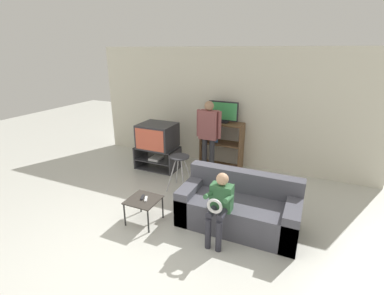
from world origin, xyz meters
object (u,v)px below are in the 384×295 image
object	(u,v)px
television_flat	(223,112)
folding_stool	(180,162)
snack_table	(143,202)
person_standing_adult	(209,131)
remote_control_black	(142,197)
tv_stand	(158,158)
media_shelf	(222,145)
person_seated_child	(220,203)
remote_control_white	(146,199)
couch	(239,208)
television_main	(157,136)

from	to	relation	value
television_flat	folding_stool	size ratio (longest dim) A/B	0.95
snack_table	person_standing_adult	xyz separation A→B (m)	(0.25, 2.07, 0.60)
folding_stool	remote_control_black	size ratio (longest dim) A/B	4.77
snack_table	person_standing_adult	distance (m)	2.17
tv_stand	remote_control_black	distance (m)	2.05
media_shelf	person_standing_adult	world-z (taller)	person_standing_adult
folding_stool	person_seated_child	distance (m)	1.61
television_flat	remote_control_white	xyz separation A→B (m)	(-0.36, -2.55, -0.85)
snack_table	remote_control_black	size ratio (longest dim) A/B	3.24
folding_stool	snack_table	distance (m)	1.20
television_flat	person_standing_adult	world-z (taller)	person_standing_adult
couch	folding_stool	bearing A→B (deg)	153.70
couch	person_seated_child	world-z (taller)	person_seated_child
media_shelf	television_flat	distance (m)	0.73
television_main	person_standing_adult	xyz separation A→B (m)	(1.12, 0.18, 0.19)
television_main	media_shelf	distance (m)	1.44
television_main	snack_table	xyz separation A→B (m)	(0.87, -1.89, -0.41)
television_main	media_shelf	size ratio (longest dim) A/B	0.73
person_seated_child	television_main	bearing A→B (deg)	138.28
remote_control_white	snack_table	bearing A→B (deg)	170.05
television_main	person_seated_child	world-z (taller)	television_main
media_shelf	person_seated_child	xyz separation A→B (m)	(0.80, -2.48, 0.06)
snack_table	remote_control_white	world-z (taller)	remote_control_white
tv_stand	person_standing_adult	distance (m)	1.36
media_shelf	person_standing_adult	xyz separation A→B (m)	(-0.14, -0.46, 0.42)
tv_stand	television_main	world-z (taller)	television_main
person_seated_child	remote_control_white	bearing A→B (deg)	-177.77
remote_control_black	person_standing_adult	xyz separation A→B (m)	(0.29, 2.04, 0.55)
tv_stand	remote_control_white	bearing A→B (deg)	-63.73
remote_control_white	couch	distance (m)	1.41
snack_table	television_flat	bearing A→B (deg)	81.13
media_shelf	folding_stool	size ratio (longest dim) A/B	1.51
television_flat	remote_control_white	distance (m)	2.71
tv_stand	snack_table	distance (m)	2.08
television_flat	snack_table	world-z (taller)	television_flat
folding_stool	remote_control_white	xyz separation A→B (m)	(0.01, -1.17, -0.15)
media_shelf	remote_control_white	size ratio (longest dim) A/B	7.22
couch	remote_control_black	bearing A→B (deg)	-160.19
media_shelf	couch	xyz separation A→B (m)	(0.95, -2.01, -0.25)
tv_stand	folding_stool	xyz separation A→B (m)	(0.92, -0.71, 0.31)
tv_stand	television_main	size ratio (longest dim) A/B	1.23
couch	television_flat	bearing A→B (deg)	115.00
media_shelf	folding_stool	distance (m)	1.41
television_flat	snack_table	bearing A→B (deg)	-98.87
television_flat	snack_table	distance (m)	2.75
television_main	remote_control_white	bearing A→B (deg)	-64.25
person_seated_child	person_standing_adult	bearing A→B (deg)	114.95
remote_control_black	remote_control_white	bearing A→B (deg)	-36.82
television_flat	couch	size ratio (longest dim) A/B	0.37
snack_table	remote_control_black	world-z (taller)	remote_control_black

